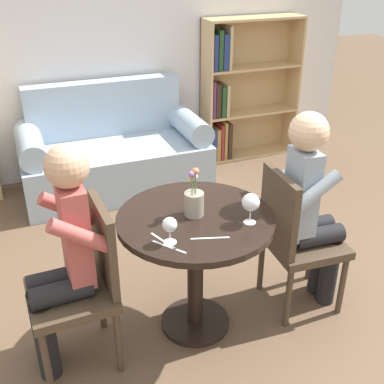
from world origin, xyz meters
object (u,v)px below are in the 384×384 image
Objects in this scene: couch at (114,155)px; chair_right at (294,235)px; wine_glass_left at (170,226)px; wine_glass_right at (251,203)px; person_right at (311,207)px; flower_vase at (193,200)px; bookshelf_right at (237,93)px; chair_left at (84,280)px; person_left at (62,258)px.

chair_right is (0.61, -2.00, 0.18)m from couch.
wine_glass_left is 0.83× the size of wine_glass_right.
wine_glass_right is (0.23, -2.12, 0.53)m from couch.
person_right is at bearing -92.39° from chair_right.
chair_right is at bearing 18.45° from wine_glass_right.
chair_right is at bearing -5.25° from flower_vase.
couch is at bearing 84.54° from wine_glass_left.
flower_vase is (-0.24, 0.18, -0.02)m from wine_glass_right.
bookshelf_right is 2.61m from flower_vase.
person_right reaches higher than chair_right.
chair_left is 6.59× the size of wine_glass_left.
wine_glass_right is at bearing 77.71° from chair_left.
person_right is at bearing -106.27° from bookshelf_right.
bookshelf_right is (1.36, 0.27, 0.36)m from couch.
chair_right is 0.70m from flower_vase.
bookshelf_right is 10.20× the size of wine_glass_left.
bookshelf_right is 5.00× the size of flower_vase.
bookshelf_right is 3.05m from person_left.
wine_glass_left is at bearing 102.41° from person_right.
chair_left is 0.92m from wine_glass_right.
chair_left is at bearing 91.83° from person_right.
chair_left is 0.69m from flower_vase.
flower_vase is (0.60, 0.03, 0.33)m from chair_left.
bookshelf_right is 1.55× the size of chair_left.
chair_right reaches higher than wine_glass_left.
chair_left is 1.00× the size of chair_right.
wine_glass_left is (0.49, -0.17, 0.17)m from person_left.
chair_left is at bearing -131.22° from bookshelf_right.
couch is 1.16× the size of bookshelf_right.
chair_left is 0.73× the size of person_left.
chair_left is 0.19m from person_left.
person_left is at bearing -109.40° from couch.
couch is 2.16m from person_right.
wine_glass_left is (-0.90, -0.14, 0.16)m from person_right.
bookshelf_right reaches higher than chair_right.
bookshelf_right is 2.40m from chair_right.
person_left is (-0.09, -0.01, 0.16)m from chair_left.
wine_glass_right is at bearing 78.99° from person_left.
person_right is 7.56× the size of wine_glass_right.
couch is 2.20m from wine_glass_right.
chair_right is 6.59× the size of wine_glass_left.
person_right is (0.69, -2.01, 0.36)m from couch.
flower_vase is at bearing -90.10° from couch.
person_left is 4.41× the size of flower_vase.
bookshelf_right reaches higher than flower_vase.
chair_left is at bearing 169.70° from wine_glass_right.
couch is at bearing 96.29° from wine_glass_right.
person_right reaches higher than chair_left.
person_right is 0.72m from flower_vase.
couch is 2.22m from wine_glass_left.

